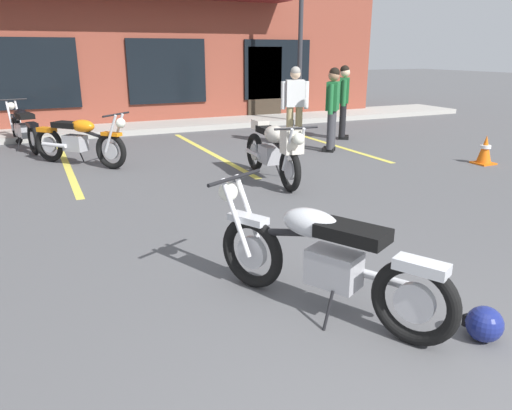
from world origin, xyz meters
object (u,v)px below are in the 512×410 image
object	(u,v)px
helmet_on_pavement	(484,324)
person_in_black_shirt	(295,101)
motorcycle_blue_standard	(79,140)
person_by_back_row	(344,98)
motorcycle_foreground_classic	(322,257)
motorcycle_red_sportbike	(274,149)
traffic_cone	(485,150)
motorcycle_black_cruiser	(24,127)
person_in_shorts_foreground	(333,105)

from	to	relation	value
helmet_on_pavement	person_in_black_shirt	bearing A→B (deg)	71.23
motorcycle_blue_standard	person_by_back_row	world-z (taller)	person_by_back_row
motorcycle_foreground_classic	motorcycle_red_sportbike	distance (m)	4.05
motorcycle_blue_standard	person_in_black_shirt	xyz separation A→B (m)	(4.45, 0.11, 0.49)
motorcycle_red_sportbike	traffic_cone	world-z (taller)	motorcycle_red_sportbike
motorcycle_foreground_classic	helmet_on_pavement	world-z (taller)	motorcycle_foreground_classic
person_in_black_shirt	helmet_on_pavement	size ratio (longest dim) A/B	6.44
traffic_cone	person_by_back_row	bearing A→B (deg)	104.16
motorcycle_foreground_classic	motorcycle_black_cruiser	size ratio (longest dim) A/B	0.93
motorcycle_foreground_classic	helmet_on_pavement	size ratio (longest dim) A/B	7.43
motorcycle_black_cruiser	person_by_back_row	size ratio (longest dim) A/B	1.24
person_in_shorts_foreground	traffic_cone	size ratio (longest dim) A/B	3.16
motorcycle_black_cruiser	helmet_on_pavement	distance (m)	9.67
motorcycle_blue_standard	person_in_shorts_foreground	bearing A→B (deg)	-9.41
person_in_shorts_foreground	helmet_on_pavement	world-z (taller)	person_in_shorts_foreground
person_by_back_row	helmet_on_pavement	xyz separation A→B (m)	(-3.88, -7.45, -0.82)
motorcycle_blue_standard	person_in_shorts_foreground	size ratio (longest dim) A/B	1.03
motorcycle_foreground_classic	traffic_cone	size ratio (longest dim) A/B	3.64
motorcycle_blue_standard	traffic_cone	size ratio (longest dim) A/B	3.25
person_in_shorts_foreground	motorcycle_red_sportbike	bearing A→B (deg)	-142.15
motorcycle_black_cruiser	traffic_cone	size ratio (longest dim) A/B	3.93
motorcycle_blue_standard	person_in_shorts_foreground	world-z (taller)	person_in_shorts_foreground
motorcycle_black_cruiser	person_in_black_shirt	bearing A→B (deg)	-20.68
person_by_back_row	motorcycle_red_sportbike	bearing A→B (deg)	-138.74
person_in_black_shirt	traffic_cone	bearing A→B (deg)	-53.64
motorcycle_black_cruiser	person_in_shorts_foreground	size ratio (longest dim) A/B	1.24
helmet_on_pavement	motorcycle_black_cruiser	bearing A→B (deg)	107.42
motorcycle_foreground_classic	motorcycle_red_sportbike	world-z (taller)	same
motorcycle_red_sportbike	person_in_black_shirt	size ratio (longest dim) A/B	1.26
motorcycle_blue_standard	helmet_on_pavement	bearing A→B (deg)	-74.25
motorcycle_red_sportbike	person_in_black_shirt	distance (m)	3.19
motorcycle_blue_standard	motorcycle_foreground_classic	bearing A→B (deg)	-79.42
person_in_black_shirt	person_in_shorts_foreground	xyz separation A→B (m)	(0.36, -0.90, 0.00)
person_in_shorts_foreground	traffic_cone	xyz separation A→B (m)	(1.90, -2.18, -0.69)
motorcycle_black_cruiser	person_in_black_shirt	xyz separation A→B (m)	(5.34, -2.02, 0.49)
motorcycle_foreground_classic	helmet_on_pavement	xyz separation A→B (m)	(0.83, -0.85, -0.33)
motorcycle_red_sportbike	motorcycle_blue_standard	world-z (taller)	same
person_by_back_row	traffic_cone	size ratio (longest dim) A/B	3.16
helmet_on_pavement	traffic_cone	world-z (taller)	traffic_cone
motorcycle_red_sportbike	traffic_cone	size ratio (longest dim) A/B	3.98
motorcycle_foreground_classic	motorcycle_blue_standard	distance (m)	6.36
motorcycle_red_sportbike	person_in_black_shirt	world-z (taller)	person_in_black_shirt
motorcycle_foreground_classic	motorcycle_blue_standard	world-z (taller)	same
motorcycle_foreground_classic	helmet_on_pavement	bearing A→B (deg)	-45.47
motorcycle_red_sportbike	traffic_cone	bearing A→B (deg)	-6.88
motorcycle_red_sportbike	person_in_black_shirt	xyz separation A→B (m)	(1.81, 2.59, 0.42)
traffic_cone	motorcycle_foreground_classic	bearing A→B (deg)	-149.46
motorcycle_foreground_classic	motorcycle_blue_standard	bearing A→B (deg)	100.58
motorcycle_black_cruiser	person_by_back_row	xyz separation A→B (m)	(6.77, -1.77, 0.49)
traffic_cone	person_in_black_shirt	bearing A→B (deg)	126.36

